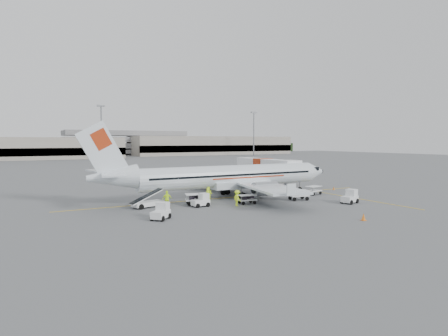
{
  "coord_description": "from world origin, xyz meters",
  "views": [
    {
      "loc": [
        -24.33,
        -42.97,
        7.5
      ],
      "look_at": [
        0.0,
        2.0,
        3.8
      ],
      "focal_mm": 30.0,
      "sensor_mm": 36.0,
      "label": 1
    }
  ],
  "objects": [
    {
      "name": "mast_east",
      "position": [
        80.0,
        118.0,
        11.0
      ],
      "size": [
        3.2,
        1.2,
        22.0
      ],
      "primitive_type": null,
      "color": "slate",
      "rests_on": "ground"
    },
    {
      "name": "ground",
      "position": [
        0.0,
        0.0,
        0.0
      ],
      "size": [
        360.0,
        360.0,
        0.0
      ],
      "primitive_type": "plane",
      "color": "#56595B"
    },
    {
      "name": "crew_b",
      "position": [
        -4.04,
        -1.5,
        0.91
      ],
      "size": [
        1.11,
        1.12,
        1.82
      ],
      "primitive_type": "imported",
      "rotation": [
        0.0,
        0.0,
        -0.82
      ],
      "color": "#C3E81E",
      "rests_on": "ground"
    },
    {
      "name": "terminal_east",
      "position": [
        70.0,
        145.0,
        5.0
      ],
      "size": [
        90.0,
        26.0,
        10.0
      ],
      "primitive_type": null,
      "color": "gray",
      "rests_on": "ground"
    },
    {
      "name": "crew_a",
      "position": [
        -4.9,
        -3.13,
        0.94
      ],
      "size": [
        0.79,
        0.82,
        1.89
      ],
      "primitive_type": "imported",
      "rotation": [
        0.0,
        0.0,
        0.87
      ],
      "color": "#C3E81E",
      "rests_on": "ground"
    },
    {
      "name": "cart_loaded_b",
      "position": [
        -6.5,
        -3.19,
        0.67
      ],
      "size": [
        2.88,
        2.19,
        1.33
      ],
      "primitive_type": null,
      "rotation": [
        0.0,
        0.0,
        -0.29
      ],
      "color": "white",
      "rests_on": "ground"
    },
    {
      "name": "mast_center",
      "position": [
        5.0,
        118.0,
        11.0
      ],
      "size": [
        3.2,
        1.2,
        22.0
      ],
      "primitive_type": null,
      "color": "slate",
      "rests_on": "ground"
    },
    {
      "name": "belt_loader",
      "position": [
        -12.01,
        -2.06,
        1.26
      ],
      "size": [
        4.92,
        2.86,
        2.51
      ],
      "primitive_type": null,
      "rotation": [
        0.0,
        0.0,
        0.26
      ],
      "color": "white",
      "rests_on": "ground"
    },
    {
      "name": "crew_c",
      "position": [
        -2.67,
        -6.15,
        0.93
      ],
      "size": [
        0.72,
        1.22,
        1.86
      ],
      "primitive_type": "imported",
      "rotation": [
        0.0,
        0.0,
        1.6
      ],
      "color": "#C3E81E",
      "rests_on": "ground"
    },
    {
      "name": "cart_loaded_a",
      "position": [
        -0.9,
        -5.43,
        0.55
      ],
      "size": [
        2.24,
        1.47,
        1.1
      ],
      "primitive_type": null,
      "rotation": [
        0.0,
        0.0,
        -0.11
      ],
      "color": "white",
      "rests_on": "ground"
    },
    {
      "name": "cone_stbd",
      "position": [
        3.88,
        -18.57,
        0.35
      ],
      "size": [
        0.43,
        0.43,
        0.71
      ],
      "primitive_type": "cone",
      "color": "orange",
      "rests_on": "ground"
    },
    {
      "name": "cone_port",
      "position": [
        -2.72,
        14.27,
        0.31
      ],
      "size": [
        0.38,
        0.38,
        0.62
      ],
      "primitive_type": "cone",
      "color": "orange",
      "rests_on": "ground"
    },
    {
      "name": "jet_bridge",
      "position": [
        11.39,
        9.24,
        2.28
      ],
      "size": [
        3.32,
        17.39,
        4.56
      ],
      "primitive_type": null,
      "rotation": [
        0.0,
        0.0,
        0.0
      ],
      "color": "white",
      "rests_on": "ground"
    },
    {
      "name": "aircraft",
      "position": [
        0.49,
        0.43,
        4.78
      ],
      "size": [
        35.06,
        27.67,
        9.55
      ],
      "primitive_type": null,
      "rotation": [
        0.0,
        0.0,
        0.01
      ],
      "color": "white",
      "rests_on": "ground"
    },
    {
      "name": "stripe_lead",
      "position": [
        0.0,
        0.0,
        0.01
      ],
      "size": [
        44.0,
        0.2,
        0.01
      ],
      "primitive_type": "cube",
      "color": "yellow",
      "rests_on": "ground"
    },
    {
      "name": "stripe_cross",
      "position": [
        14.0,
        -8.0,
        0.01
      ],
      "size": [
        0.2,
        20.0,
        0.01
      ],
      "primitive_type": "cube",
      "color": "yellow",
      "rests_on": "ground"
    },
    {
      "name": "crew_d",
      "position": [
        -10.02,
        -2.96,
        0.94
      ],
      "size": [
        1.12,
        0.52,
        1.87
      ],
      "primitive_type": "imported",
      "rotation": [
        0.0,
        0.0,
        3.09
      ],
      "color": "#C3E81E",
      "rests_on": "ground"
    },
    {
      "name": "cart_empty_b",
      "position": [
        11.39,
        -3.25,
        0.61
      ],
      "size": [
        2.59,
        1.87,
        1.22
      ],
      "primitive_type": null,
      "rotation": [
        0.0,
        0.0,
        0.22
      ],
      "color": "white",
      "rests_on": "ground"
    },
    {
      "name": "cart_empty_a",
      "position": [
        6.42,
        -6.06,
        0.65
      ],
      "size": [
        2.74,
        1.97,
        1.29
      ],
      "primitive_type": null,
      "rotation": [
        0.0,
        0.0,
        -0.22
      ],
      "color": "white",
      "rests_on": "ground"
    },
    {
      "name": "tug_mid",
      "position": [
        -6.56,
        -4.47,
        0.76
      ],
      "size": [
        2.07,
        1.3,
        1.52
      ],
      "primitive_type": null,
      "rotation": [
        0.0,
        0.0,
        0.09
      ],
      "color": "white",
      "rests_on": "ground"
    },
    {
      "name": "treeline",
      "position": [
        0.0,
        175.0,
        3.0
      ],
      "size": [
        300.0,
        3.0,
        6.0
      ],
      "primitive_type": null,
      "color": "black",
      "rests_on": "ground"
    },
    {
      "name": "tug_aft",
      "position": [
        -12.87,
        -9.05,
        0.8
      ],
      "size": [
        2.32,
        2.31,
        1.61
      ],
      "primitive_type": null,
      "rotation": [
        0.0,
        0.0,
        0.77
      ],
      "color": "white",
      "rests_on": "ground"
    },
    {
      "name": "cone_nose",
      "position": [
        17.7,
        -0.78,
        0.27
      ],
      "size": [
        0.33,
        0.33,
        0.54
      ],
      "primitive_type": "cone",
      "color": "orange",
      "rests_on": "ground"
    },
    {
      "name": "parking_garage",
      "position": [
        25.0,
        160.0,
        7.0
      ],
      "size": [
        62.0,
        24.0,
        14.0
      ],
      "primitive_type": null,
      "color": "slate",
      "rests_on": "ground"
    },
    {
      "name": "tug_fore",
      "position": [
        10.21,
        -10.92,
        0.84
      ],
      "size": [
        2.42,
        1.78,
        1.67
      ],
      "primitive_type": null,
      "rotation": [
        0.0,
        0.0,
        0.27
      ],
      "color": "white",
      "rests_on": "ground"
    }
  ]
}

